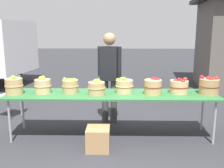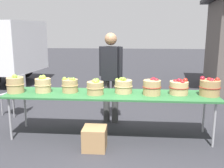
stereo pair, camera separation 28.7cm
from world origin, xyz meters
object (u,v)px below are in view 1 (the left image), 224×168
apple_basket_green_0 (14,86)px  apple_basket_green_4 (124,85)px  apple_basket_red_2 (209,86)px  apple_basket_green_3 (97,88)px  apple_basket_red_0 (153,86)px  produce_crate (98,139)px  vendor_adult (109,71)px  apple_basket_green_2 (70,86)px  apple_basket_red_1 (179,86)px  market_table (112,95)px  folding_chair (10,93)px  apple_basket_green_1 (43,85)px

apple_basket_green_0 → apple_basket_green_4: bearing=4.0°
apple_basket_red_2 → apple_basket_green_3: bearing=-177.7°
apple_basket_green_0 → apple_basket_green_3: 1.37m
apple_basket_red_0 → produce_crate: 1.24m
vendor_adult → apple_basket_green_4: bearing=125.9°
apple_basket_green_2 → vendor_adult: bearing=44.6°
apple_basket_green_3 → apple_basket_red_0: size_ratio=0.95×
apple_basket_red_1 → apple_basket_red_2: size_ratio=0.96×
apple_basket_red_1 → market_table: bearing=-177.2°
apple_basket_green_2 → apple_basket_red_2: bearing=-0.9°
market_table → vendor_adult: (-0.06, 0.68, 0.31)m
apple_basket_green_0 → apple_basket_green_2: bearing=6.3°
apple_basket_red_2 → vendor_adult: 1.80m
apple_basket_green_3 → vendor_adult: bearing=75.8°
apple_basket_red_1 → folding_chair: size_ratio=0.38×
apple_basket_green_1 → produce_crate: bearing=-29.6°
apple_basket_green_0 → apple_basket_red_2: (3.22, 0.06, -0.00)m
market_table → folding_chair: size_ratio=4.07×
apple_basket_red_0 → folding_chair: 2.98m
apple_basket_green_1 → apple_basket_red_0: size_ratio=0.96×
market_table → apple_basket_red_1: bearing=2.8°
produce_crate → folding_chair: bearing=142.4°
apple_basket_red_0 → apple_basket_green_1: bearing=179.2°
apple_basket_red_1 → produce_crate: bearing=-156.1°
apple_basket_green_2 → produce_crate: 1.03m
apple_basket_green_4 → folding_chair: size_ratio=0.36×
apple_basket_green_4 → apple_basket_red_1: size_ratio=0.95×
apple_basket_red_0 → produce_crate: size_ratio=0.88×
apple_basket_green_0 → apple_basket_red_0: bearing=1.1°
apple_basket_green_2 → apple_basket_green_4: 0.91m
apple_basket_green_0 → apple_basket_red_1: apple_basket_green_0 is taller
apple_basket_red_2 → apple_basket_red_1: bearing=174.6°
apple_basket_green_3 → apple_basket_green_0: bearing=179.5°
apple_basket_green_1 → apple_basket_green_2: size_ratio=1.04×
apple_basket_green_2 → apple_basket_red_1: 1.83m
apple_basket_green_4 → vendor_adult: (-0.27, 0.61, 0.15)m
apple_basket_green_4 → folding_chair: 2.51m
apple_basket_red_0 → vendor_adult: bearing=136.9°
market_table → apple_basket_green_1: bearing=179.2°
apple_basket_green_2 → market_table: bearing=-4.0°
apple_basket_red_2 → folding_chair: apple_basket_red_2 is taller
apple_basket_green_4 → vendor_adult: 0.68m
apple_basket_red_0 → folding_chair: apple_basket_red_0 is taller
apple_basket_green_0 → vendor_adult: (1.56, 0.73, 0.13)m
market_table → apple_basket_red_0: bearing=-0.8°
apple_basket_green_1 → apple_basket_red_2: apple_basket_red_2 is taller
market_table → produce_crate: size_ratio=10.02×
market_table → apple_basket_green_1: apple_basket_green_1 is taller
apple_basket_green_4 → apple_basket_red_0: size_ratio=1.00×
market_table → apple_basket_green_3: apple_basket_green_3 is taller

